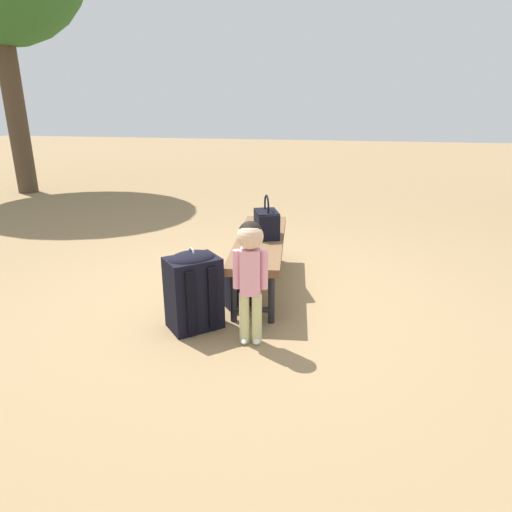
% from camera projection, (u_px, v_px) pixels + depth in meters
% --- Properties ---
extents(ground_plane, '(40.00, 40.00, 0.00)m').
position_uv_depth(ground_plane, '(241.00, 304.00, 3.57)').
color(ground_plane, '#8C704C').
rests_on(ground_plane, ground).
extents(park_bench, '(1.64, 0.63, 0.45)m').
position_uv_depth(park_bench, '(260.00, 244.00, 3.82)').
color(park_bench, brown).
rests_on(park_bench, ground).
extents(handbag, '(0.36, 0.29, 0.37)m').
position_uv_depth(handbag, '(266.00, 222.00, 3.80)').
color(handbag, black).
rests_on(handbag, park_bench).
extents(child_standing, '(0.17, 0.23, 0.84)m').
position_uv_depth(child_standing, '(250.00, 264.00, 2.83)').
color(child_standing, '#CCCC8C').
rests_on(child_standing, ground).
extents(backpack_large, '(0.44, 0.44, 0.61)m').
position_uv_depth(backpack_large, '(193.00, 288.00, 3.12)').
color(backpack_large, black).
rests_on(backpack_large, ground).
extents(backpack_small, '(0.25, 0.26, 0.35)m').
position_uv_depth(backpack_small, '(239.00, 286.00, 3.48)').
color(backpack_small, black).
rests_on(backpack_small, ground).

